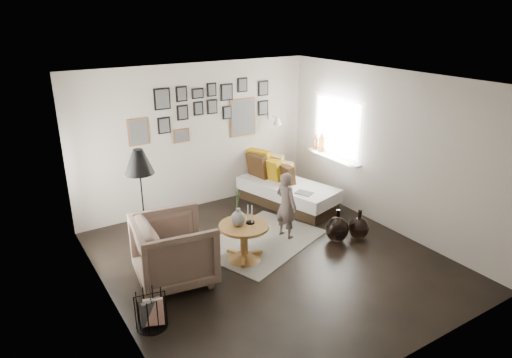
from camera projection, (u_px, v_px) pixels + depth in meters
ground at (271, 260)px, 6.68m from camera, size 4.80×4.80×0.00m
wall_back at (197, 137)px, 8.12m from camera, size 4.50×0.00×4.50m
wall_front at (415, 251)px, 4.32m from camera, size 4.50×0.00×4.50m
wall_left at (106, 214)px, 5.10m from camera, size 0.00×4.80×4.80m
wall_right at (388, 151)px, 7.35m from camera, size 0.00×4.80×4.80m
ceiling at (274, 81)px, 5.76m from camera, size 4.80×4.80×0.00m
door_left at (85, 199)px, 6.14m from camera, size 0.00×2.14×2.14m
window_right at (328, 153)px, 8.50m from camera, size 0.15×1.32×1.30m
gallery_wall at (211, 111)px, 8.09m from camera, size 2.74×0.03×1.08m
wall_sconce at (277, 121)px, 8.63m from camera, size 0.18×0.36×0.16m
rug at (261, 241)px, 7.20m from camera, size 2.23×1.89×0.01m
pedestal_table at (244, 244)px, 6.60m from camera, size 0.72×0.72×0.57m
vase at (238, 216)px, 6.41m from camera, size 0.21×0.21×0.52m
candles at (250, 215)px, 6.50m from camera, size 0.12×0.12×0.27m
daybed at (285, 188)px, 8.53m from camera, size 1.29×2.05×0.93m
magazine_on_daybed at (304, 193)px, 7.95m from camera, size 0.31×0.35×0.02m
armchair at (174, 250)px, 6.04m from camera, size 1.13×1.10×0.91m
armchair_cushion at (175, 246)px, 6.08m from camera, size 0.48×0.49×0.19m
floor_lamp at (139, 166)px, 6.13m from camera, size 0.40×0.40×1.70m
magazine_basket at (151, 310)px, 5.22m from camera, size 0.41×0.41×0.43m
demijohn_large at (337, 229)px, 7.15m from camera, size 0.36×0.36×0.54m
demijohn_small at (359, 228)px, 7.24m from camera, size 0.32×0.32×0.49m
child at (286, 205)px, 7.18m from camera, size 0.34×0.44×1.09m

